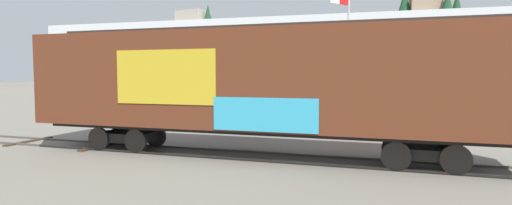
# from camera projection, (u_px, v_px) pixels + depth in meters

# --- Properties ---
(ground_plane) EXTENTS (260.00, 260.00, 0.00)m
(ground_plane) POSITION_uv_depth(u_px,v_px,m) (239.00, 156.00, 15.12)
(ground_plane) COLOR slate
(track) EXTENTS (60.02, 3.21, 0.08)m
(track) POSITION_uv_depth(u_px,v_px,m) (276.00, 157.00, 14.69)
(track) COLOR #4C4742
(track) RESTS_ON ground_plane
(freight_car) EXTENTS (17.57, 3.44, 4.80)m
(freight_car) POSITION_uv_depth(u_px,v_px,m) (259.00, 81.00, 14.71)
(freight_car) COLOR #5B2B19
(freight_car) RESTS_ON ground_plane
(flagpole) EXTENTS (1.09, 1.38, 8.28)m
(flagpole) POSITION_uv_depth(u_px,v_px,m) (344.00, 35.00, 24.61)
(flagpole) COLOR silver
(flagpole) RESTS_ON ground_plane
(hillside) EXTENTS (128.92, 33.73, 18.59)m
(hillside) POSITION_uv_depth(u_px,v_px,m) (355.00, 56.00, 87.02)
(hillside) COLOR silver
(hillside) RESTS_ON ground_plane
(parked_car_blue) EXTENTS (4.53, 2.47, 1.72)m
(parked_car_blue) POSITION_uv_depth(u_px,v_px,m) (253.00, 115.00, 21.57)
(parked_car_blue) COLOR navy
(parked_car_blue) RESTS_ON ground_plane
(parked_car_red) EXTENTS (4.64, 2.10, 1.66)m
(parked_car_red) POSITION_uv_depth(u_px,v_px,m) (370.00, 119.00, 19.95)
(parked_car_red) COLOR #B21E1E
(parked_car_red) RESTS_ON ground_plane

